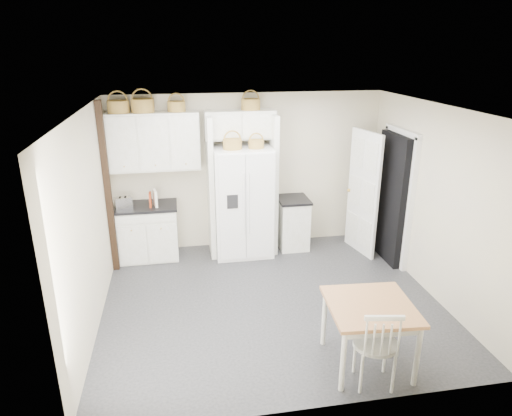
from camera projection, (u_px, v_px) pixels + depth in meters
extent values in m
plane|color=#242529|center=(271.00, 301.00, 6.27)|extent=(4.50, 4.50, 0.00)
plane|color=white|center=(274.00, 109.00, 5.39)|extent=(4.50, 4.50, 0.00)
plane|color=beige|center=(248.00, 172.00, 7.68)|extent=(4.50, 0.00, 4.50)
plane|color=beige|center=(89.00, 223.00, 5.47)|extent=(0.00, 4.00, 4.00)
plane|color=beige|center=(434.00, 202.00, 6.20)|extent=(0.00, 4.00, 4.00)
cube|color=white|center=(243.00, 202.00, 7.45)|extent=(0.93, 0.75, 1.80)
cube|color=beige|center=(148.00, 232.00, 7.42)|extent=(0.94, 0.59, 0.87)
cube|color=beige|center=(293.00, 224.00, 7.82)|extent=(0.48, 0.57, 0.84)
cube|color=#A76D45|center=(368.00, 334.00, 4.93)|extent=(0.95, 0.95, 0.74)
cube|color=beige|center=(376.00, 344.00, 4.61)|extent=(0.52, 0.49, 0.94)
cube|color=black|center=(146.00, 206.00, 7.27)|extent=(0.98, 0.63, 0.04)
cube|color=black|center=(293.00, 200.00, 7.67)|extent=(0.52, 0.61, 0.04)
cube|color=silver|center=(123.00, 203.00, 7.11)|extent=(0.29, 0.22, 0.18)
cube|color=maroon|center=(150.00, 200.00, 7.16)|extent=(0.03, 0.15, 0.23)
cube|color=white|center=(155.00, 198.00, 7.17)|extent=(0.08, 0.18, 0.27)
cylinder|color=olive|center=(118.00, 107.00, 6.82)|extent=(0.32, 0.32, 0.18)
cylinder|color=olive|center=(143.00, 106.00, 6.87)|extent=(0.34, 0.34, 0.20)
cylinder|color=olive|center=(176.00, 106.00, 6.96)|extent=(0.27, 0.27, 0.16)
cylinder|color=olive|center=(251.00, 104.00, 7.15)|extent=(0.30, 0.30, 0.17)
cylinder|color=olive|center=(232.00, 144.00, 7.00)|extent=(0.29, 0.29, 0.16)
cylinder|color=olive|center=(256.00, 144.00, 7.07)|extent=(0.24, 0.24, 0.13)
cube|color=beige|center=(154.00, 141.00, 7.08)|extent=(1.40, 0.34, 0.90)
cube|color=beige|center=(240.00, 124.00, 7.22)|extent=(1.12, 0.34, 0.45)
cube|color=beige|center=(211.00, 187.00, 7.35)|extent=(0.08, 0.60, 2.30)
cube|color=beige|center=(272.00, 184.00, 7.52)|extent=(0.08, 0.60, 2.30)
cube|color=black|center=(108.00, 190.00, 6.73)|extent=(0.09, 0.09, 2.60)
cube|color=black|center=(393.00, 199.00, 7.20)|extent=(0.18, 0.85, 2.05)
cube|color=white|center=(363.00, 193.00, 7.45)|extent=(0.21, 0.79, 2.05)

